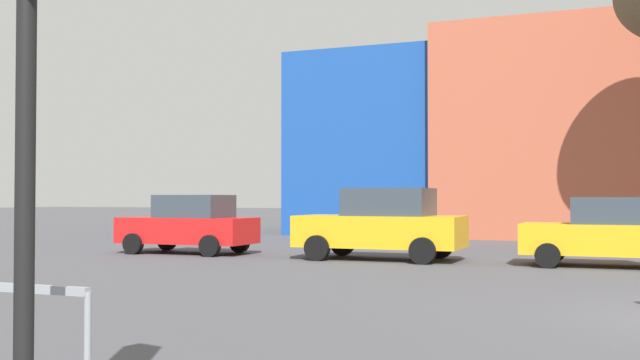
% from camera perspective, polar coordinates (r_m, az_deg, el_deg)
% --- Properties ---
extents(parked_car_0, '(4.01, 1.97, 1.74)m').
position_cam_1_polar(parked_car_0, '(22.63, -9.92, -3.34)').
color(parked_car_0, red).
rests_on(parked_car_0, ground_plane).
extents(parked_car_1, '(4.41, 2.16, 1.91)m').
position_cam_1_polar(parked_car_1, '(20.11, 4.75, -3.36)').
color(parked_car_1, gold).
rests_on(parked_car_1, ground_plane).
extents(parked_car_2, '(3.85, 1.89, 1.67)m').
position_cam_1_polar(parked_car_2, '(19.21, 21.01, -3.72)').
color(parked_car_2, gold).
rests_on(parked_car_2, ground_plane).
extents(traffic_light_near_left, '(0.41, 0.39, 3.86)m').
position_cam_1_polar(traffic_light_near_left, '(5.02, -21.62, 12.48)').
color(traffic_light_near_left, black).
rests_on(traffic_light_near_left, ground_plane).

